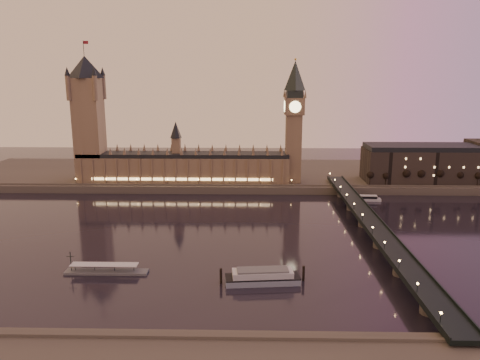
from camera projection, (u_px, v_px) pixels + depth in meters
The scene contains 17 objects.
ground at pixel (222, 235), 289.03m from camera, with size 700.00×700.00×0.00m, color black.
far_embankment at pixel (263, 175), 448.58m from camera, with size 560.00×130.00×6.00m, color #423D35.
palace_of_westminster at pixel (184, 164), 403.06m from camera, with size 180.00×26.62×52.00m.
victoria_tower at pixel (88, 112), 395.04m from camera, with size 31.68×31.68×118.00m.
big_ben at pixel (294, 115), 391.65m from camera, with size 17.68×17.68×104.00m.
westminster_bridge at pixel (371, 228), 285.81m from camera, with size 13.20×260.00×15.30m.
city_block at pixel (454, 162), 407.51m from camera, with size 155.00×45.00×34.00m.
bare_tree_0 at pixel (369, 175), 389.39m from camera, with size 6.08×6.08×12.37m.
bare_tree_1 at pixel (387, 175), 389.06m from camera, with size 6.08×6.08×12.37m.
bare_tree_2 at pixel (405, 175), 388.74m from camera, with size 6.08×6.08×12.37m.
bare_tree_3 at pixel (423, 175), 388.41m from camera, with size 6.08×6.08×12.37m.
bare_tree_4 at pixel (442, 175), 388.08m from camera, with size 6.08×6.08×12.37m.
bare_tree_5 at pixel (460, 175), 387.75m from camera, with size 6.08×6.08×12.37m.
bare_tree_6 at pixel (478, 175), 387.43m from camera, with size 6.08×6.08×12.37m.
cruise_boat_b at pixel (365, 198), 366.88m from camera, with size 23.81×6.76×4.36m.
moored_barge at pixel (263, 277), 222.11m from camera, with size 40.73×13.32×7.50m.
pontoon_pier at pixel (106, 271), 233.76m from camera, with size 41.37×6.89×11.03m.
Camera 1 is at (17.42, -273.99, 97.22)m, focal length 35.00 mm.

